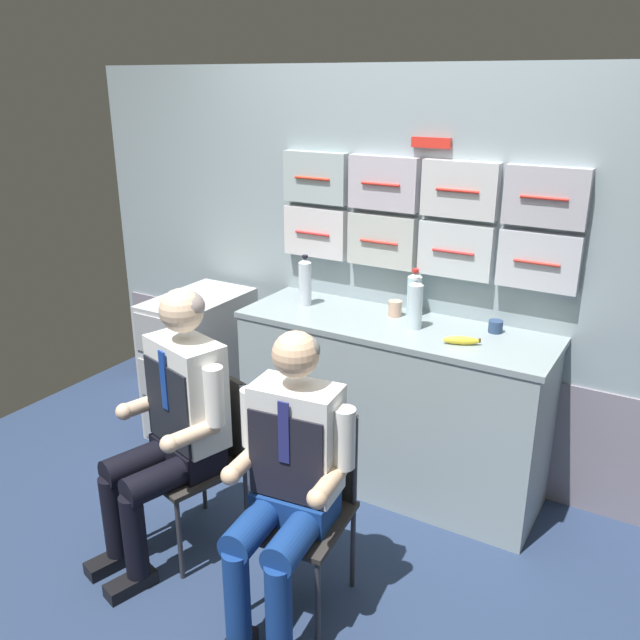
{
  "coord_description": "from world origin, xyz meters",
  "views": [
    {
      "loc": [
        1.34,
        -1.82,
        2.08
      ],
      "look_at": [
        -0.02,
        0.48,
        1.11
      ],
      "focal_mm": 37.5,
      "sensor_mm": 36.0,
      "label": 1
    }
  ],
  "objects_px": {
    "folding_chair_right": "(306,487)",
    "espresso_cup_small": "(395,308)",
    "crew_member_right": "(287,475)",
    "snack_banana": "(461,340)",
    "folding_chair_left": "(206,441)",
    "water_bottle_short": "(414,294)",
    "crew_member_left": "(173,417)",
    "service_trolley": "(201,363)"
  },
  "relations": [
    {
      "from": "service_trolley",
      "to": "snack_banana",
      "type": "bearing_deg",
      "value": 1.61
    },
    {
      "from": "folding_chair_right",
      "to": "crew_member_right",
      "type": "xyz_separation_m",
      "value": [
        0.02,
        -0.16,
        0.16
      ]
    },
    {
      "from": "crew_member_left",
      "to": "water_bottle_short",
      "type": "relative_size",
      "value": 5.03
    },
    {
      "from": "service_trolley",
      "to": "crew_member_left",
      "type": "xyz_separation_m",
      "value": [
        0.59,
        -0.87,
        0.21
      ]
    },
    {
      "from": "espresso_cup_small",
      "to": "folding_chair_left",
      "type": "bearing_deg",
      "value": -117.13
    },
    {
      "from": "service_trolley",
      "to": "snack_banana",
      "type": "distance_m",
      "value": 1.63
    },
    {
      "from": "service_trolley",
      "to": "folding_chair_left",
      "type": "bearing_deg",
      "value": -48.24
    },
    {
      "from": "crew_member_left",
      "to": "espresso_cup_small",
      "type": "xyz_separation_m",
      "value": [
        0.54,
        1.12,
        0.27
      ]
    },
    {
      "from": "crew_member_right",
      "to": "folding_chair_right",
      "type": "bearing_deg",
      "value": 96.35
    },
    {
      "from": "crew_member_left",
      "to": "crew_member_right",
      "type": "distance_m",
      "value": 0.66
    },
    {
      "from": "crew_member_right",
      "to": "water_bottle_short",
      "type": "bearing_deg",
      "value": 91.67
    },
    {
      "from": "service_trolley",
      "to": "folding_chair_left",
      "type": "distance_m",
      "value": 0.96
    },
    {
      "from": "service_trolley",
      "to": "water_bottle_short",
      "type": "relative_size",
      "value": 3.59
    },
    {
      "from": "folding_chair_left",
      "to": "snack_banana",
      "type": "distance_m",
      "value": 1.27
    },
    {
      "from": "crew_member_left",
      "to": "espresso_cup_small",
      "type": "distance_m",
      "value": 1.27
    },
    {
      "from": "crew_member_left",
      "to": "folding_chair_right",
      "type": "distance_m",
      "value": 0.67
    },
    {
      "from": "folding_chair_left",
      "to": "snack_banana",
      "type": "bearing_deg",
      "value": 39.34
    },
    {
      "from": "service_trolley",
      "to": "crew_member_right",
      "type": "distance_m",
      "value": 1.58
    },
    {
      "from": "folding_chair_right",
      "to": "espresso_cup_small",
      "type": "xyz_separation_m",
      "value": [
        -0.1,
        1.04,
        0.45
      ]
    },
    {
      "from": "water_bottle_short",
      "to": "espresso_cup_small",
      "type": "xyz_separation_m",
      "value": [
        -0.08,
        -0.06,
        -0.07
      ]
    },
    {
      "from": "snack_banana",
      "to": "crew_member_left",
      "type": "bearing_deg",
      "value": -136.82
    },
    {
      "from": "snack_banana",
      "to": "folding_chair_left",
      "type": "bearing_deg",
      "value": -140.66
    },
    {
      "from": "folding_chair_right",
      "to": "snack_banana",
      "type": "xyz_separation_m",
      "value": [
        0.34,
        0.84,
        0.43
      ]
    },
    {
      "from": "folding_chair_left",
      "to": "crew_member_left",
      "type": "relative_size",
      "value": 0.66
    },
    {
      "from": "crew_member_right",
      "to": "snack_banana",
      "type": "xyz_separation_m",
      "value": [
        0.32,
        1.0,
        0.27
      ]
    },
    {
      "from": "espresso_cup_small",
      "to": "crew_member_right",
      "type": "bearing_deg",
      "value": -84.57
    },
    {
      "from": "folding_chair_left",
      "to": "crew_member_right",
      "type": "distance_m",
      "value": 0.67
    },
    {
      "from": "folding_chair_left",
      "to": "snack_banana",
      "type": "xyz_separation_m",
      "value": [
        0.93,
        0.76,
        0.43
      ]
    },
    {
      "from": "folding_chair_left",
      "to": "espresso_cup_small",
      "type": "height_order",
      "value": "espresso_cup_small"
    },
    {
      "from": "crew_member_right",
      "to": "espresso_cup_small",
      "type": "distance_m",
      "value": 1.25
    },
    {
      "from": "folding_chair_right",
      "to": "water_bottle_short",
      "type": "height_order",
      "value": "water_bottle_short"
    },
    {
      "from": "crew_member_left",
      "to": "service_trolley",
      "type": "bearing_deg",
      "value": 124.41
    },
    {
      "from": "service_trolley",
      "to": "crew_member_right",
      "type": "xyz_separation_m",
      "value": [
        1.25,
        -0.95,
        0.18
      ]
    },
    {
      "from": "water_bottle_short",
      "to": "espresso_cup_small",
      "type": "relative_size",
      "value": 3.06
    },
    {
      "from": "service_trolley",
      "to": "espresso_cup_small",
      "type": "relative_size",
      "value": 10.96
    },
    {
      "from": "service_trolley",
      "to": "snack_banana",
      "type": "xyz_separation_m",
      "value": [
        1.57,
        0.04,
        0.45
      ]
    },
    {
      "from": "folding_chair_left",
      "to": "snack_banana",
      "type": "height_order",
      "value": "snack_banana"
    },
    {
      "from": "water_bottle_short",
      "to": "folding_chair_right",
      "type": "bearing_deg",
      "value": -89.01
    },
    {
      "from": "water_bottle_short",
      "to": "crew_member_right",
      "type": "bearing_deg",
      "value": -88.33
    },
    {
      "from": "snack_banana",
      "to": "water_bottle_short",
      "type": "bearing_deg",
      "value": 142.97
    },
    {
      "from": "folding_chair_right",
      "to": "water_bottle_short",
      "type": "relative_size",
      "value": 3.3
    },
    {
      "from": "crew_member_left",
      "to": "snack_banana",
      "type": "xyz_separation_m",
      "value": [
        0.97,
        0.91,
        0.24
      ]
    }
  ]
}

